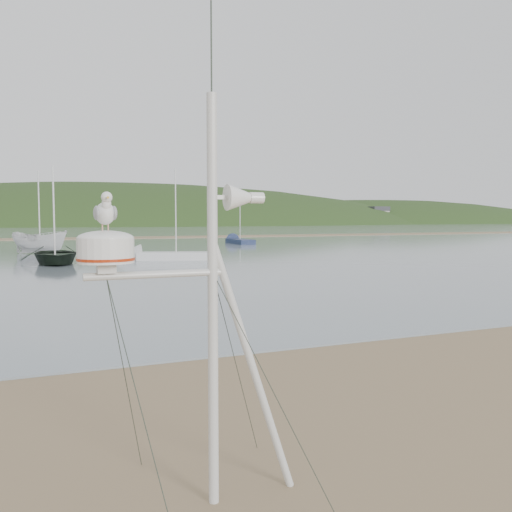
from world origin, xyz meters
name	(u,v)px	position (x,y,z in m)	size (l,w,h in m)	color
ground	(55,477)	(0.00, 0.00, 0.00)	(560.00, 560.00, 0.00)	#796246
water	(25,230)	(0.00, 132.00, 0.02)	(560.00, 256.00, 0.04)	slate
sandbar	(26,239)	(0.00, 70.00, 0.07)	(560.00, 7.00, 0.07)	#796246
hill_ridge	(73,271)	(18.52, 235.00, -19.70)	(620.00, 180.00, 80.00)	#1F3415
far_cottages	(34,215)	(3.00, 196.00, 4.00)	(294.40, 6.30, 8.00)	beige
mast_rig	(209,388)	(1.35, -1.20, 1.15)	(2.11, 2.26, 4.77)	silver
boat_dark	(54,220)	(1.42, 28.28, 2.67)	(3.75, 1.09, 5.26)	black
boat_white	(39,223)	(0.85, 38.28, 2.40)	(1.77, 1.82, 4.71)	silver
sailboat_blue_far	(235,241)	(21.01, 49.49, 0.30)	(1.80, 6.74, 6.67)	#121E3F
sailboat_white_near	(151,256)	(7.34, 29.15, 0.30)	(6.66, 3.67, 6.48)	silver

